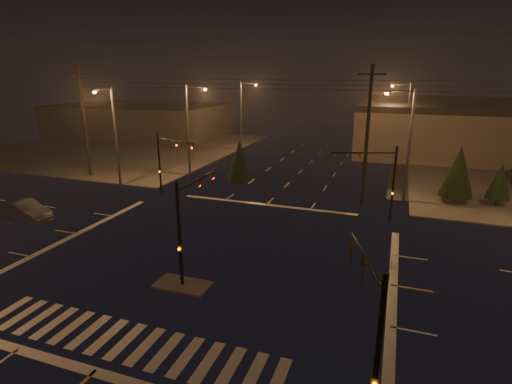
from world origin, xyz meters
TOP-DOWN VIEW (x-y plane):
  - ground at (0.00, 0.00)m, footprint 140.00×140.00m
  - sidewalk_nw at (-30.00, 30.00)m, footprint 36.00×36.00m
  - median_island at (0.00, -4.00)m, footprint 3.00×1.60m
  - crosswalk at (0.00, -9.00)m, footprint 15.00×2.60m
  - stop_bar_near at (0.00, -11.00)m, footprint 16.00×0.50m
  - stop_bar_far at (0.00, 11.00)m, footprint 16.00×0.50m
  - commercial_block at (-35.00, 42.00)m, footprint 30.00×18.00m
  - signal_mast_median at (0.00, -3.07)m, footprint 0.25×4.59m
  - signal_mast_ne at (9.50, 10.14)m, footprint 4.84×1.86m
  - signal_mast_nw at (-9.50, 10.14)m, footprint 4.84×1.86m
  - signal_mast_se at (10.23, -9.75)m, footprint 1.55×3.87m
  - streetlight_1 at (-11.18, 18.00)m, footprint 2.77×0.32m
  - streetlight_2 at (-11.18, 34.00)m, footprint 2.77×0.32m
  - streetlight_3 at (11.18, 16.00)m, footprint 2.77×0.32m
  - streetlight_4 at (11.18, 36.00)m, footprint 2.77×0.32m
  - streetlight_5 at (-16.00, 11.18)m, footprint 0.32×2.77m
  - utility_pole_0 at (-22.00, 14.00)m, footprint 2.20×0.32m
  - utility_pole_1 at (8.00, 14.00)m, footprint 2.20×0.32m
  - conifer_0 at (15.84, 17.16)m, footprint 2.89×2.89m
  - conifer_1 at (19.22, 17.42)m, footprint 2.03×2.03m
  - conifer_3 at (-4.44, 15.68)m, footprint 2.60×2.60m
  - car_crossing at (-16.93, 0.94)m, footprint 4.96×2.37m

SIDE VIEW (x-z plane):
  - ground at x=0.00m, z-range 0.00..0.00m
  - crosswalk at x=0.00m, z-range 0.00..0.01m
  - stop_bar_near at x=0.00m, z-range 0.00..0.01m
  - stop_bar_far at x=0.00m, z-range 0.00..0.01m
  - sidewalk_nw at x=-30.00m, z-range 0.00..0.12m
  - median_island at x=0.00m, z-range 0.00..0.15m
  - car_crossing at x=-16.93m, z-range 0.00..1.57m
  - conifer_1 at x=19.22m, z-range 0.35..4.23m
  - conifer_3 at x=-4.44m, z-range 0.35..5.11m
  - commercial_block at x=-35.00m, z-range 0.00..5.60m
  - conifer_0 at x=15.84m, z-range 0.35..5.57m
  - signal_mast_se at x=10.23m, z-range 0.71..6.71m
  - signal_mast_median at x=0.00m, z-range 0.75..6.75m
  - signal_mast_ne at x=9.50m, z-range 0.79..6.79m
  - signal_mast_nw at x=-9.50m, z-range 0.79..6.79m
  - streetlight_1 at x=-11.18m, z-range 0.80..10.80m
  - streetlight_2 at x=-11.18m, z-range 0.80..10.80m
  - streetlight_3 at x=11.18m, z-range 0.80..10.80m
  - streetlight_4 at x=11.18m, z-range 0.80..10.80m
  - streetlight_5 at x=-16.00m, z-range 0.80..10.80m
  - utility_pole_0 at x=-22.00m, z-range 0.13..12.13m
  - utility_pole_1 at x=8.00m, z-range 0.13..12.13m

